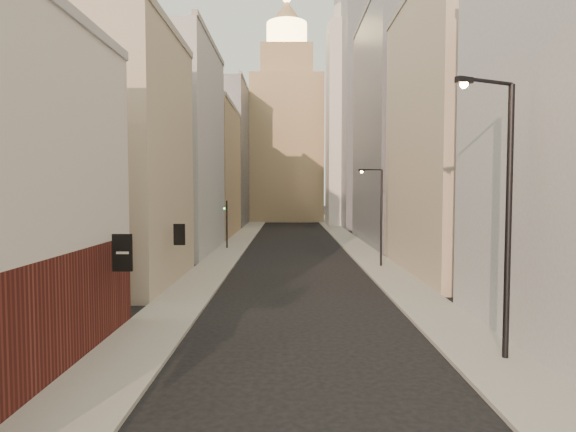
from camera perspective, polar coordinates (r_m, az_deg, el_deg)
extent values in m
cube|color=gray|center=(60.60, -5.47, -2.61)|extent=(3.00, 140.00, 0.15)
cube|color=gray|center=(60.74, 6.84, -2.61)|extent=(3.00, 140.00, 0.15)
cube|color=black|center=(20.29, -19.04, -4.13)|extent=(0.80, 0.08, 1.50)
cube|color=black|center=(29.88, -12.76, -2.15)|extent=(0.70, 0.08, 1.30)
cube|color=tan|center=(33.07, -20.09, 6.22)|extent=(8.00, 12.00, 16.00)
cube|color=#9D9DA2|center=(48.52, -13.57, 7.63)|extent=(8.00, 16.00, 20.00)
cube|color=tan|center=(66.04, -9.87, 5.14)|extent=(8.00, 18.00, 17.00)
cube|color=gray|center=(85.97, -7.58, 7.01)|extent=(8.00, 20.00, 24.00)
cube|color=tan|center=(37.45, 20.09, 8.90)|extent=(8.00, 16.00, 20.00)
cube|color=gray|center=(56.88, 13.13, 9.99)|extent=(8.00, 20.00, 26.00)
cube|color=gray|center=(87.17, 12.90, 15.55)|extent=(20.00, 22.00, 50.00)
cube|color=tan|center=(97.34, -0.15, 7.76)|extent=(14.00, 14.00, 28.00)
cube|color=tan|center=(100.16, -0.15, 17.50)|extent=(10.00, 10.00, 6.00)
cylinder|color=#FFCC72|center=(101.67, -0.15, 20.50)|extent=(8.00, 8.00, 5.00)
cone|color=tan|center=(103.11, -0.15, 22.89)|extent=(7.00, 7.00, 5.00)
cube|color=silver|center=(84.41, 7.44, 10.50)|extent=(8.00, 8.00, 34.00)
cylinder|color=silver|center=(88.72, 7.53, 22.43)|extent=(6.00, 6.00, 3.00)
sphere|color=#9D9DA2|center=(89.58, 7.54, 23.94)|extent=(4.40, 4.40, 4.40)
cylinder|color=black|center=(18.52, 24.66, -0.98)|extent=(0.22, 0.22, 9.74)
cylinder|color=black|center=(18.05, 22.69, 14.51)|extent=(2.03, 1.01, 0.13)
cube|color=black|center=(17.28, 20.14, 14.89)|extent=(0.64, 0.46, 0.19)
sphere|color=#FF953F|center=(17.25, 20.13, 14.44)|extent=(0.26, 0.26, 0.26)
cylinder|color=black|center=(38.25, 11.01, -0.35)|extent=(0.17, 0.17, 7.66)
cylinder|color=black|center=(37.85, 9.91, 5.43)|extent=(1.67, 0.55, 0.10)
cube|color=black|center=(37.49, 8.72, 5.40)|extent=(0.50, 0.30, 0.15)
sphere|color=#FF953F|center=(37.49, 8.72, 5.23)|extent=(0.20, 0.20, 0.20)
cylinder|color=black|center=(49.72, -7.26, -1.07)|extent=(0.16, 0.16, 5.00)
imported|color=black|center=(49.62, -7.27, 0.89)|extent=(0.42, 0.42, 1.22)
sphere|color=#19E533|center=(49.65, -7.56, 0.89)|extent=(0.16, 0.16, 0.16)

